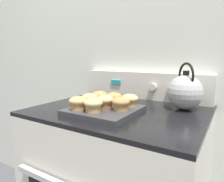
{
  "coord_description": "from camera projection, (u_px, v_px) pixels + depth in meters",
  "views": [
    {
      "loc": [
        0.46,
        -0.49,
        1.18
      ],
      "look_at": [
        0.01,
        0.26,
        1.03
      ],
      "focal_mm": 32.0,
      "sensor_mm": 36.0,
      "label": 1
    }
  ],
  "objects": [
    {
      "name": "muffin_r2_c0",
      "position": [
        100.0,
        96.0,
        1.01
      ],
      "size": [
        0.08,
        0.08,
        0.06
      ],
      "color": "tan",
      "rests_on": "muffin_pan"
    },
    {
      "name": "muffin_r1_c0",
      "position": [
        90.0,
        99.0,
        0.94
      ],
      "size": [
        0.08,
        0.08,
        0.06
      ],
      "color": "tan",
      "rests_on": "muffin_pan"
    },
    {
      "name": "muffin_r2_c2",
      "position": [
        130.0,
        100.0,
        0.92
      ],
      "size": [
        0.08,
        0.08,
        0.06
      ],
      "color": "tan",
      "rests_on": "muffin_pan"
    },
    {
      "name": "muffin_r2_c1",
      "position": [
        114.0,
        98.0,
        0.96
      ],
      "size": [
        0.08,
        0.08,
        0.06
      ],
      "color": "olive",
      "rests_on": "muffin_pan"
    },
    {
      "name": "tea_kettle",
      "position": [
        185.0,
        92.0,
        0.95
      ],
      "size": [
        0.17,
        0.18,
        0.22
      ],
      "color": "#ADAFB5",
      "rests_on": "stove_range"
    },
    {
      "name": "muffin_r1_c2",
      "position": [
        121.0,
        103.0,
        0.85
      ],
      "size": [
        0.08,
        0.08,
        0.06
      ],
      "color": "#A37A4C",
      "rests_on": "muffin_pan"
    },
    {
      "name": "muffin_r1_c1",
      "position": [
        105.0,
        101.0,
        0.89
      ],
      "size": [
        0.08,
        0.08,
        0.06
      ],
      "color": "olive",
      "rests_on": "muffin_pan"
    },
    {
      "name": "muffin_r0_c0",
      "position": [
        78.0,
        103.0,
        0.86
      ],
      "size": [
        0.08,
        0.08,
        0.06
      ],
      "color": "tan",
      "rests_on": "muffin_pan"
    },
    {
      "name": "muffin_pan",
      "position": [
        104.0,
        110.0,
        0.9
      ],
      "size": [
        0.29,
        0.29,
        0.02
      ],
      "color": "#38383D",
      "rests_on": "stove_range"
    },
    {
      "name": "wall_back",
      "position": [
        148.0,
        55.0,
        1.22
      ],
      "size": [
        8.0,
        0.05,
        2.4
      ],
      "color": "silver",
      "rests_on": "ground_plane"
    },
    {
      "name": "muffin_r0_c1",
      "position": [
        93.0,
        105.0,
        0.83
      ],
      "size": [
        0.08,
        0.08,
        0.06
      ],
      "color": "tan",
      "rests_on": "muffin_pan"
    },
    {
      "name": "control_panel",
      "position": [
        144.0,
        86.0,
        1.21
      ],
      "size": [
        0.78,
        0.07,
        0.16
      ],
      "color": "silver",
      "rests_on": "stove_range"
    }
  ]
}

